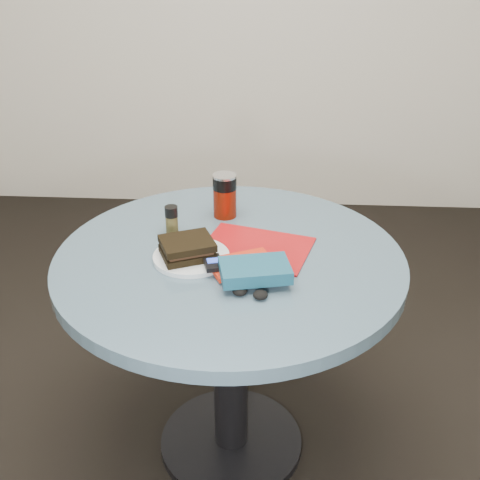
# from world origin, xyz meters

# --- Properties ---
(ground) EXTENTS (4.00, 4.00, 0.00)m
(ground) POSITION_xyz_m (0.00, 0.00, 0.00)
(ground) COLOR black
(ground) RESTS_ON ground
(table) EXTENTS (1.00, 1.00, 0.75)m
(table) POSITION_xyz_m (0.00, 0.00, 0.59)
(table) COLOR black
(table) RESTS_ON ground
(plate) EXTENTS (0.29, 0.29, 0.01)m
(plate) POSITION_xyz_m (-0.11, -0.03, 0.76)
(plate) COLOR silver
(plate) RESTS_ON table
(sandwich) EXTENTS (0.18, 0.16, 0.05)m
(sandwich) POSITION_xyz_m (-0.11, -0.03, 0.79)
(sandwich) COLOR black
(sandwich) RESTS_ON plate
(soda_can) EXTENTS (0.08, 0.08, 0.14)m
(soda_can) POSITION_xyz_m (-0.03, 0.26, 0.82)
(soda_can) COLOR #631304
(soda_can) RESTS_ON table
(pepper_grinder) EXTENTS (0.05, 0.05, 0.09)m
(pepper_grinder) POSITION_xyz_m (-0.18, 0.12, 0.80)
(pepper_grinder) COLOR #413A1C
(pepper_grinder) RESTS_ON table
(magazine) EXTENTS (0.36, 0.30, 0.01)m
(magazine) POSITION_xyz_m (0.07, 0.04, 0.75)
(magazine) COLOR maroon
(magazine) RESTS_ON table
(red_book) EXTENTS (0.21, 0.18, 0.01)m
(red_book) POSITION_xyz_m (0.04, -0.07, 0.76)
(red_book) COLOR #B4220E
(red_book) RESTS_ON magazine
(novel) EXTENTS (0.20, 0.15, 0.04)m
(novel) POSITION_xyz_m (0.08, -0.14, 0.79)
(novel) COLOR #113D53
(novel) RESTS_ON red_book
(mp3_player) EXTENTS (0.06, 0.09, 0.01)m
(mp3_player) POSITION_xyz_m (-0.04, -0.09, 0.78)
(mp3_player) COLOR black
(mp3_player) RESTS_ON red_book
(headphones) EXTENTS (0.10, 0.06, 0.02)m
(headphones) POSITION_xyz_m (0.07, -0.21, 0.76)
(headphones) COLOR black
(headphones) RESTS_ON table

